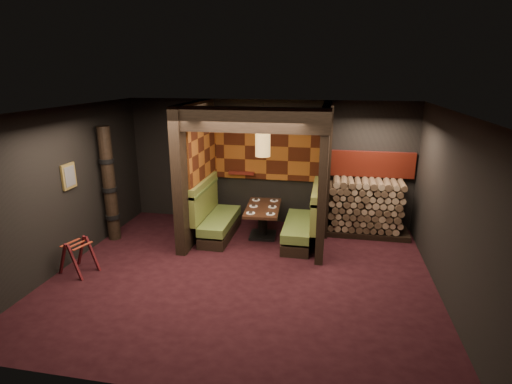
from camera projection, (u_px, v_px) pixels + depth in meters
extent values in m
cube|color=black|center=(242.00, 276.00, 7.00)|extent=(6.50, 5.50, 0.02)
cube|color=black|center=(240.00, 110.00, 6.17)|extent=(6.50, 5.50, 0.02)
cube|color=black|center=(268.00, 163.00, 9.18)|extent=(6.50, 0.02, 2.85)
cube|color=black|center=(180.00, 280.00, 3.99)|extent=(6.50, 0.02, 2.85)
cube|color=black|center=(65.00, 188.00, 7.17)|extent=(0.02, 5.50, 2.85)
cube|color=black|center=(452.00, 211.00, 6.00)|extent=(0.02, 5.50, 2.85)
cube|color=black|center=(196.00, 171.00, 8.38)|extent=(0.20, 2.20, 2.85)
cube|color=black|center=(324.00, 177.00, 7.95)|extent=(0.15, 2.10, 2.85)
cube|color=black|center=(248.00, 120.00, 6.90)|extent=(2.85, 0.18, 0.44)
cube|color=brown|center=(267.00, 146.00, 9.02)|extent=(2.40, 0.06, 1.55)
cube|color=brown|center=(203.00, 150.00, 8.40)|extent=(0.04, 1.85, 1.45)
cube|color=maroon|center=(242.00, 173.00, 9.25)|extent=(0.60, 0.12, 0.07)
cube|color=black|center=(220.00, 231.00, 8.67)|extent=(0.55, 1.60, 0.22)
cube|color=#586F2F|center=(220.00, 220.00, 8.60)|extent=(0.55, 1.60, 0.18)
cube|color=olive|center=(205.00, 202.00, 8.54)|extent=(0.12, 1.60, 0.78)
cube|color=#586F2F|center=(204.00, 187.00, 8.44)|extent=(0.15, 1.60, 0.06)
cube|color=black|center=(298.00, 237.00, 8.37)|extent=(0.55, 1.60, 0.22)
cube|color=#586F2F|center=(298.00, 226.00, 8.29)|extent=(0.55, 1.60, 0.18)
cube|color=olive|center=(315.00, 209.00, 8.12)|extent=(0.12, 1.60, 0.78)
cube|color=#586F2F|center=(316.00, 193.00, 8.02)|extent=(0.15, 1.60, 0.06)
cube|color=black|center=(263.00, 235.00, 8.66)|extent=(0.58, 0.58, 0.06)
cylinder|color=black|center=(263.00, 223.00, 8.58)|extent=(0.20, 0.20, 0.62)
cube|color=#341C10|center=(263.00, 208.00, 8.48)|extent=(0.78, 1.33, 0.06)
cylinder|color=white|center=(251.00, 213.00, 8.08)|extent=(0.18, 0.18, 0.01)
cube|color=black|center=(251.00, 212.00, 8.07)|extent=(0.08, 0.11, 0.02)
cylinder|color=white|center=(271.00, 214.00, 8.03)|extent=(0.18, 0.18, 0.01)
cube|color=black|center=(271.00, 213.00, 8.02)|extent=(0.08, 0.11, 0.02)
cylinder|color=white|center=(254.00, 206.00, 8.50)|extent=(0.18, 0.18, 0.01)
cube|color=black|center=(254.00, 205.00, 8.49)|extent=(0.08, 0.11, 0.02)
cylinder|color=white|center=(272.00, 207.00, 8.45)|extent=(0.18, 0.18, 0.01)
cube|color=black|center=(272.00, 206.00, 8.44)|extent=(0.08, 0.11, 0.02)
cylinder|color=white|center=(256.00, 200.00, 8.92)|extent=(0.18, 0.18, 0.01)
cube|color=black|center=(256.00, 199.00, 8.91)|extent=(0.08, 0.11, 0.02)
cylinder|color=white|center=(274.00, 201.00, 8.87)|extent=(0.18, 0.18, 0.01)
cube|color=black|center=(274.00, 200.00, 8.86)|extent=(0.08, 0.11, 0.02)
cylinder|color=#A77D3F|center=(263.00, 145.00, 8.04)|extent=(0.30, 0.30, 0.45)
sphere|color=#FFC672|center=(263.00, 145.00, 8.04)|extent=(0.18, 0.18, 0.18)
cylinder|color=black|center=(263.00, 119.00, 7.89)|extent=(0.02, 0.02, 0.62)
cube|color=olive|center=(69.00, 176.00, 7.20)|extent=(0.04, 0.36, 0.46)
cube|color=#3F3F3F|center=(70.00, 176.00, 7.20)|extent=(0.01, 0.27, 0.36)
cube|color=#440E11|center=(63.00, 260.00, 6.94)|extent=(0.30, 0.12, 0.66)
cube|color=#440E11|center=(75.00, 263.00, 6.81)|extent=(0.30, 0.12, 0.66)
cube|color=#440E11|center=(81.00, 251.00, 7.28)|extent=(0.30, 0.12, 0.66)
cube|color=#440E11|center=(93.00, 255.00, 7.14)|extent=(0.30, 0.12, 0.66)
cube|color=maroon|center=(70.00, 243.00, 7.04)|extent=(0.15, 0.40, 0.01)
cube|color=maroon|center=(76.00, 244.00, 6.97)|extent=(0.15, 0.40, 0.01)
cube|color=maroon|center=(83.00, 246.00, 6.91)|extent=(0.15, 0.40, 0.01)
cylinder|color=black|center=(109.00, 184.00, 8.23)|extent=(0.26, 0.26, 2.40)
cylinder|color=black|center=(113.00, 216.00, 8.43)|extent=(0.31, 0.31, 0.09)
cylinder|color=black|center=(110.00, 189.00, 8.26)|extent=(0.31, 0.31, 0.09)
cylinder|color=black|center=(107.00, 161.00, 8.09)|extent=(0.31, 0.31, 0.09)
cube|color=black|center=(367.00, 231.00, 8.78)|extent=(1.73, 0.70, 0.12)
cube|color=brown|center=(369.00, 205.00, 8.60)|extent=(1.73, 0.70, 1.10)
cube|color=maroon|center=(371.00, 164.00, 8.67)|extent=(1.83, 0.10, 0.56)
cube|color=black|center=(329.00, 174.00, 8.18)|extent=(0.08, 0.08, 2.85)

